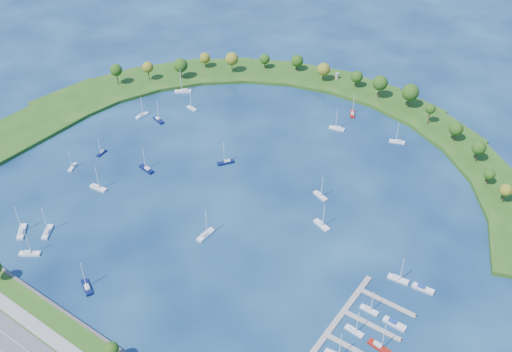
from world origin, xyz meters
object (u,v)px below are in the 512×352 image
Objects in this scene: moored_boat_1 at (183,91)px; moored_boat_12 at (142,115)px; moored_boat_7 at (98,187)px; moored_boat_13 at (226,162)px; moored_boat_11 at (353,113)px; moored_boat_3 at (29,253)px; moored_boat_6 at (320,195)px; moored_boat_2 at (158,120)px; moored_boat_16 at (192,108)px; moored_boat_4 at (322,224)px; moored_boat_17 at (102,152)px; moored_boat_18 at (206,234)px; moored_boat_5 at (147,169)px; moored_boat_9 at (73,166)px; docked_boat_6 at (354,330)px; docked_boat_7 at (379,347)px; docked_boat_9 at (394,323)px; docked_boat_10 at (398,278)px; moored_boat_8 at (47,231)px; moored_boat_14 at (337,128)px; docked_boat_11 at (423,288)px; harbor_tower at (337,76)px; moored_boat_10 at (87,287)px; docked_boat_8 at (369,309)px.

moored_boat_12 is at bearing 50.46° from moored_boat_1.
moored_boat_7 reaches higher than moored_boat_13.
moored_boat_11 is 1.03× the size of moored_boat_12.
moored_boat_3 reaches higher than moored_boat_6.
moored_boat_2 is 22.20m from moored_boat_16.
moored_boat_4 reaches higher than moored_boat_17.
moored_boat_6 is at bearing 170.75° from moored_boat_11.
moored_boat_2 is at bearing 80.89° from moored_boat_16.
moored_boat_18 is (93.74, -92.80, -0.03)m from moored_boat_1.
moored_boat_9 is at bearing 41.73° from moored_boat_5.
docked_boat_7 is (10.47, -1.22, 0.06)m from docked_boat_6.
moored_boat_2 is 65.82m from moored_boat_7.
moored_boat_18 reaches higher than docked_boat_9.
docked_boat_7 is at bearing -82.40° from docked_boat_10.
moored_boat_1 reaches higher than docked_boat_9.
moored_boat_12 is at bearing 164.75° from moored_boat_9.
moored_boat_8 reaches higher than docked_boat_9.
moored_boat_11 is 161.41m from docked_boat_7.
moored_boat_1 is at bearing -52.31° from moored_boat_5.
moored_boat_13 is 68.49m from moored_boat_14.
moored_boat_17 is 171.61m from docked_boat_9.
moored_boat_7 is 0.93× the size of moored_boat_18.
moored_boat_18 is at bearing 9.07° from moored_boat_3.
docked_boat_11 is at bearing -3.84° from moored_boat_6.
moored_boat_18 is (93.96, -57.26, 0.06)m from moored_boat_12.
moored_boat_9 is 1.07× the size of moored_boat_17.
moored_boat_6 is at bearing 96.67° from moored_boat_17.
moored_boat_2 is 41.30m from moored_boat_17.
moored_boat_6 is at bearing -86.33° from moored_boat_12.
docked_boat_9 is (110.38, -156.54, -3.31)m from harbor_tower.
moored_boat_10 is (-45.55, -102.43, 0.03)m from moored_boat_6.
moored_boat_4 is 99.93m from moored_boat_11.
moored_boat_2 reaches higher than moored_boat_4.
moored_boat_5 reaches higher than moored_boat_8.
docked_boat_10 is at bearing 90.72° from docked_boat_6.
moored_boat_6 is 86.27m from docked_boat_7.
docked_boat_6 reaches higher than docked_boat_9.
moored_boat_11 is (58.67, 108.07, -0.04)m from moored_boat_5.
moored_boat_5 is 87.61m from moored_boat_6.
docked_boat_7 is at bearing -1.78° from docked_boat_6.
moored_boat_8 is 1.27× the size of docked_boat_8.
harbor_tower is 0.40× the size of moored_boat_17.
harbor_tower is at bearing 125.63° from docked_boat_6.
moored_boat_1 is at bearing -35.31° from moored_boat_10.
moored_boat_11 is at bearing -48.31° from harbor_tower.
moored_boat_4 is 66.22m from docked_boat_7.
moored_boat_9 reaches higher than harbor_tower.
moored_boat_5 is 1.09× the size of docked_boat_10.
moored_boat_13 is at bearing 48.08° from moored_boat_7.
harbor_tower is 0.30× the size of moored_boat_4.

